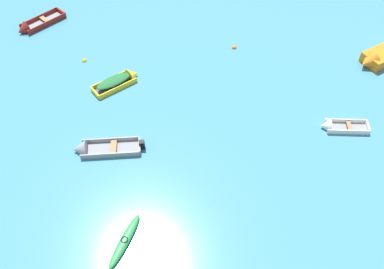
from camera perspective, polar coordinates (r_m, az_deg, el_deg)
rowboat_yellow_outer_left at (r=29.42m, az=-9.94°, el=7.58°), size 3.38×3.11×1.09m
rowboat_white_outer_right at (r=27.54m, az=19.44°, el=1.06°), size 3.06×1.05×0.92m
kayak_green_near_left at (r=21.79m, az=-9.43°, el=-14.51°), size 1.52×3.22×0.31m
rowboat_maroon_far_left at (r=36.69m, az=-21.56°, el=13.90°), size 3.62×3.91×1.19m
rowboat_grey_far_right at (r=25.47m, az=-13.57°, el=-1.96°), size 4.40×1.72×1.15m
mooring_buoy_near_foreground at (r=32.09m, az=-14.84°, el=9.95°), size 0.40×0.40×0.40m
mooring_buoy_between_boats_right at (r=32.46m, az=5.91°, el=11.98°), size 0.38×0.38×0.38m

